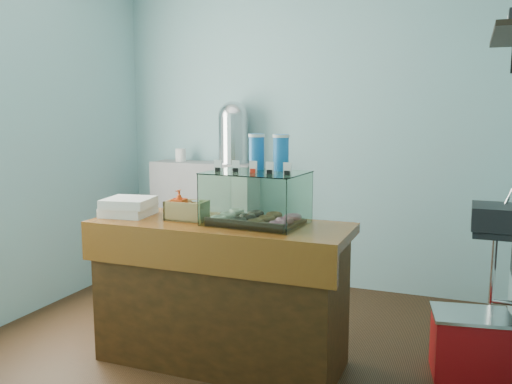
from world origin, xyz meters
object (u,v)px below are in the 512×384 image
at_px(display_case, 259,194).
at_px(red_cooler, 470,345).
at_px(counter, 220,292).
at_px(coffee_urn, 233,131).

bearing_deg(display_case, red_cooler, 17.79).
bearing_deg(red_cooler, display_case, -176.05).
bearing_deg(counter, red_cooler, 14.35).
distance_m(counter, display_case, 0.66).
relative_size(counter, coffee_urn, 2.86).
relative_size(display_case, red_cooler, 1.22).
relative_size(coffee_urn, red_cooler, 1.13).
height_order(coffee_urn, red_cooler, coffee_urn).
bearing_deg(red_cooler, coffee_urn, 139.99).
distance_m(counter, coffee_urn, 1.94).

